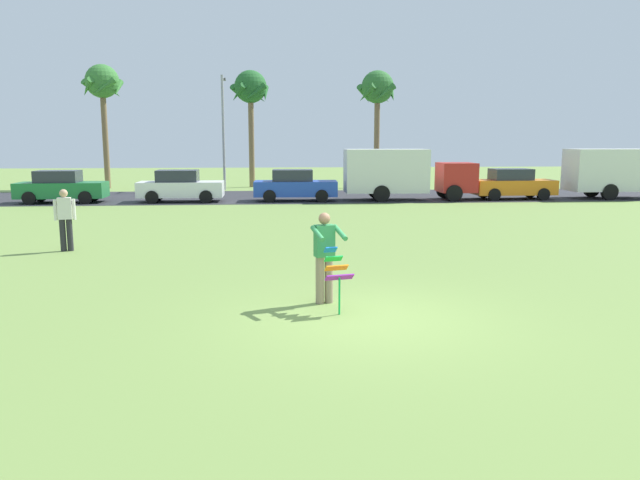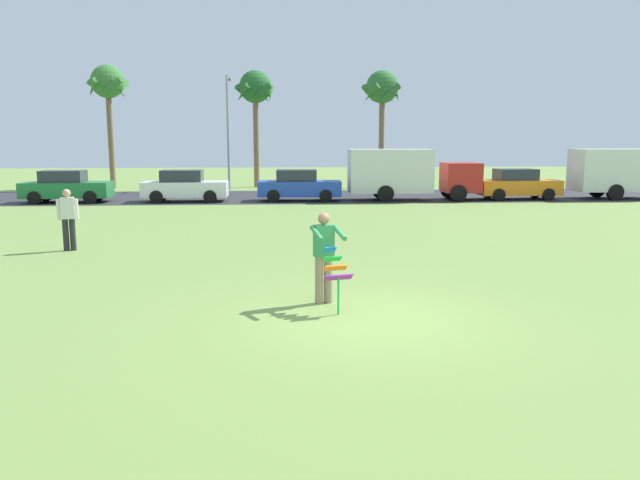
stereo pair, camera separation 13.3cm
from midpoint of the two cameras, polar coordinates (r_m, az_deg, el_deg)
name	(u,v)px [view 2 (the right image)]	position (r m, az deg, el deg)	size (l,w,h in m)	color
ground_plane	(370,319)	(10.57, 5.13, -7.45)	(120.00, 120.00, 0.00)	olive
road_strip	(306,196)	(33.42, -1.22, 4.13)	(120.00, 8.00, 0.01)	#2D2D33
person_kite_flyer	(324,254)	(11.32, 0.73, -1.34)	(0.66, 0.74, 1.73)	gray
kite_held	(335,270)	(10.77, 1.82, -2.86)	(0.53, 0.70, 1.15)	blue
parked_car_green	(66,187)	(32.62, -22.73, 4.64)	(4.25, 1.93, 1.60)	#1E7238
parked_car_white	(185,186)	(31.26, -12.54, 4.96)	(4.21, 1.85, 1.60)	white
parked_car_blue	(299,186)	(30.94, -1.88, 5.14)	(4.26, 1.96, 1.60)	#2347B7
parked_truck_red_cab	(406,173)	(31.59, 8.22, 6.29)	(6.75, 2.23, 2.62)	#B2231E
parked_car_orange	(517,185)	(33.40, 18.23, 4.99)	(4.20, 1.84, 1.60)	orange
parked_truck_white_box	(629,172)	(36.08, 27.23, 5.73)	(6.73, 2.19, 2.62)	silver
palm_tree_left_near	(108,86)	(41.75, -19.30, 13.52)	(2.58, 2.71, 7.81)	brown
palm_tree_right_near	(255,91)	(40.64, -6.03, 13.78)	(2.58, 2.71, 7.56)	brown
palm_tree_centre_far	(382,92)	(40.36, 5.99, 13.77)	(2.58, 2.71, 7.53)	brown
streetlight_pole	(228,125)	(38.36, -8.57, 10.67)	(0.24, 1.65, 7.00)	#9E9EA3
person_walker_near	(68,218)	(18.22, -22.49, 1.97)	(0.56, 0.30, 1.73)	#26262B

